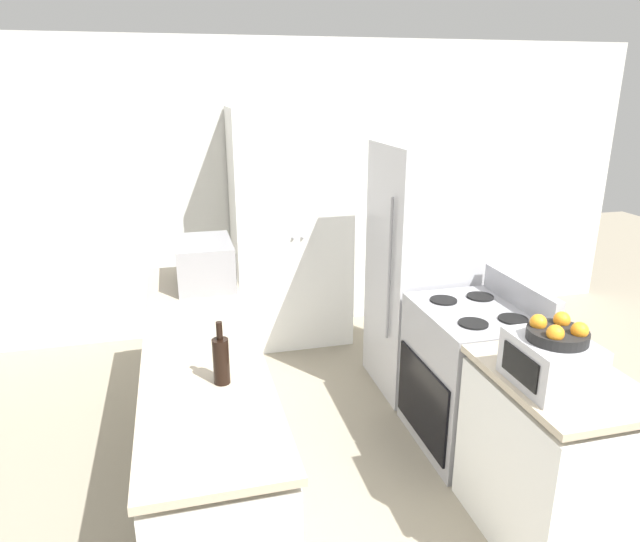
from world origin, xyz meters
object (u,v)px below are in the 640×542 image
stove (471,376)px  fruit_bowl (558,332)px  microwave (205,263)px  wine_bottle (221,360)px  toaster_oven (551,362)px  pantry_cabinet (291,229)px  refrigerator (427,270)px

stove → fruit_bowl: fruit_bowl is taller
microwave → stove: bearing=-29.8°
wine_bottle → toaster_oven: size_ratio=0.80×
pantry_cabinet → stove: (0.77, -1.85, -0.56)m
refrigerator → microwave: bearing=176.4°
pantry_cabinet → wine_bottle: pantry_cabinet is taller
wine_bottle → stove: bearing=17.7°
refrigerator → toaster_oven: size_ratio=4.88×
fruit_bowl → wine_bottle: bearing=164.5°
microwave → wine_bottle: 1.40m
wine_bottle → microwave: bearing=89.4°
pantry_cabinet → stove: pantry_cabinet is taller
refrigerator → fruit_bowl: bearing=-95.7°
microwave → toaster_oven: microwave is taller
stove → wine_bottle: bearing=-162.3°
pantry_cabinet → fruit_bowl: (0.64, -2.75, 0.16)m
refrigerator → microwave: (-1.60, 0.10, 0.15)m
toaster_oven → fruit_bowl: size_ratio=1.42×
refrigerator → microwave: 1.61m
refrigerator → stove: bearing=-92.7°
pantry_cabinet → refrigerator: pantry_cabinet is taller
wine_bottle → fruit_bowl: size_ratio=1.14×
pantry_cabinet → stove: 2.08m
pantry_cabinet → microwave: 1.24m
refrigerator → microwave: size_ratio=3.43×
refrigerator → fruit_bowl: (-0.17, -1.70, 0.26)m
microwave → fruit_bowl: (1.43, -1.80, 0.11)m
stove → pantry_cabinet: bearing=112.6°
stove → refrigerator: 0.91m
stove → wine_bottle: size_ratio=3.57×
wine_bottle → fruit_bowl: (1.44, -0.40, 0.15)m
stove → wine_bottle: wine_bottle is taller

